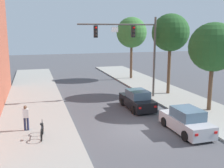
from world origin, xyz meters
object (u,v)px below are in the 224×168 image
(car_following_silver, at_px, (186,121))
(bicycle_leaning, at_px, (42,131))
(street_tree_nearest, at_px, (213,47))
(pedestrian_sidewalk_left_walker, at_px, (26,117))
(fire_hydrant, at_px, (184,108))
(street_tree_second, at_px, (170,33))
(street_tree_third, at_px, (132,33))
(car_lead_black, at_px, (137,100))
(traffic_signal_mast, at_px, (134,42))

(car_following_silver, bearing_deg, bicycle_leaning, 171.51)
(car_following_silver, relative_size, street_tree_nearest, 0.62)
(pedestrian_sidewalk_left_walker, bearing_deg, fire_hydrant, 1.91)
(street_tree_second, xyz_separation_m, street_tree_third, (-0.50, 9.41, -0.04))
(car_lead_black, xyz_separation_m, bicycle_leaning, (-7.84, -4.49, -0.18))
(pedestrian_sidewalk_left_walker, bearing_deg, street_tree_nearest, 2.38)
(pedestrian_sidewalk_left_walker, bearing_deg, car_lead_black, 18.81)
(traffic_signal_mast, height_order, bicycle_leaning, traffic_signal_mast)
(fire_hydrant, bearing_deg, street_tree_second, 72.58)
(fire_hydrant, distance_m, street_tree_second, 8.77)
(traffic_signal_mast, height_order, fire_hydrant, traffic_signal_mast)
(street_tree_third, bearing_deg, bicycle_leaning, -124.70)
(bicycle_leaning, xyz_separation_m, street_tree_second, (12.74, 8.27, 5.65))
(car_lead_black, relative_size, bicycle_leaning, 2.42)
(traffic_signal_mast, relative_size, street_tree_third, 0.94)
(car_lead_black, height_order, fire_hydrant, car_lead_black)
(street_tree_nearest, bearing_deg, street_tree_third, 93.14)
(fire_hydrant, xyz_separation_m, street_tree_third, (1.50, 15.78, 5.64))
(car_following_silver, distance_m, bicycle_leaning, 8.99)
(bicycle_leaning, bearing_deg, car_lead_black, 29.77)
(car_lead_black, relative_size, street_tree_third, 0.53)
(car_lead_black, bearing_deg, car_following_silver, -79.81)
(traffic_signal_mast, height_order, street_tree_third, street_tree_third)
(car_lead_black, distance_m, street_tree_second, 8.26)
(street_tree_nearest, bearing_deg, car_following_silver, -140.95)
(street_tree_nearest, distance_m, street_tree_third, 15.65)
(traffic_signal_mast, distance_m, street_tree_second, 4.24)
(bicycle_leaning, bearing_deg, car_following_silver, -8.49)
(pedestrian_sidewalk_left_walker, relative_size, bicycle_leaning, 0.93)
(car_following_silver, relative_size, bicycle_leaning, 2.41)
(car_following_silver, bearing_deg, fire_hydrant, 60.02)
(traffic_signal_mast, distance_m, bicycle_leaning, 12.46)
(car_following_silver, bearing_deg, car_lead_black, 100.19)
(traffic_signal_mast, distance_m, car_lead_black, 5.63)
(pedestrian_sidewalk_left_walker, height_order, street_tree_second, street_tree_second)
(street_tree_nearest, relative_size, street_tree_third, 0.86)
(car_lead_black, relative_size, fire_hydrant, 5.94)
(fire_hydrant, bearing_deg, pedestrian_sidewalk_left_walker, -178.09)
(car_following_silver, xyz_separation_m, street_tree_nearest, (4.21, 3.41, 4.42))
(car_lead_black, bearing_deg, bicycle_leaning, -150.23)
(street_tree_nearest, distance_m, street_tree_second, 6.28)
(car_following_silver, relative_size, street_tree_second, 0.54)
(bicycle_leaning, bearing_deg, street_tree_nearest, 9.06)
(pedestrian_sidewalk_left_walker, bearing_deg, car_following_silver, -16.12)
(car_lead_black, xyz_separation_m, street_tree_third, (4.40, 13.19, 5.43))
(pedestrian_sidewalk_left_walker, xyz_separation_m, street_tree_nearest, (14.00, 0.58, 4.08))
(car_lead_black, bearing_deg, fire_hydrant, -41.75)
(car_following_silver, height_order, street_tree_third, street_tree_third)
(street_tree_second, bearing_deg, pedestrian_sidewalk_left_walker, -153.66)
(car_following_silver, bearing_deg, street_tree_nearest, 39.05)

